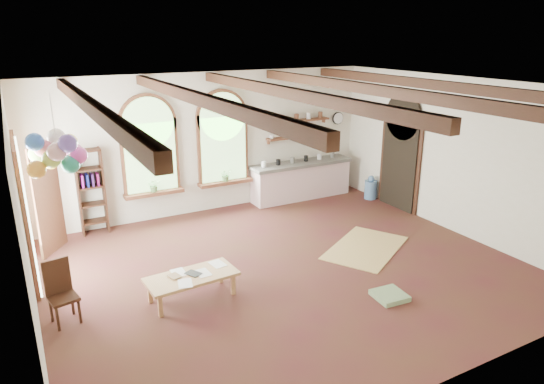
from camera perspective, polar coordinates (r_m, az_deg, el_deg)
floor at (r=8.79m, az=1.55°, el=-8.90°), size 8.00×8.00×0.00m
ceiling_beams at (r=7.88m, az=1.74°, el=11.62°), size 6.20×6.80×0.18m
window_left at (r=10.77m, az=-14.18°, el=4.92°), size 1.30×0.28×2.20m
window_right at (r=11.29m, az=-5.79°, el=5.98°), size 1.30×0.28×2.20m
left_doorway at (r=9.03m, az=-27.01°, el=-2.28°), size 0.10×1.90×2.50m
right_doorway at (r=11.78m, az=14.75°, el=3.32°), size 0.10×1.30×2.40m
kitchen_counter at (r=12.27m, az=3.43°, el=1.45°), size 2.68×0.62×0.94m
wall_shelf_lower at (r=12.15m, az=3.08°, el=6.53°), size 1.70×0.24×0.04m
wall_shelf_upper at (r=12.08m, az=3.11°, el=8.38°), size 1.70×0.24×0.04m
wall_clock at (r=12.83m, az=7.77°, el=8.60°), size 0.32×0.04×0.32m
bookshelf at (r=10.62m, az=-20.50°, el=0.03°), size 0.53×0.32×1.80m
coffee_table at (r=7.80m, az=-9.44°, el=-9.95°), size 1.45×0.74×0.40m
side_chair at (r=7.77m, az=-23.27°, el=-12.12°), size 0.44×0.44×0.94m
floor_mat at (r=9.70m, az=10.93°, el=-6.46°), size 2.18×1.92×0.02m
floor_cushion at (r=8.07m, az=13.67°, el=-11.76°), size 0.51×0.51×0.08m
water_jug_a at (r=12.76m, az=6.47°, el=0.89°), size 0.28×0.28×0.54m
water_jug_b at (r=12.50m, az=11.54°, el=0.39°), size 0.31×0.31×0.60m
balloon_cluster at (r=7.77m, az=-23.94°, el=4.22°), size 0.85×0.93×1.16m
table_book at (r=7.74m, az=-11.87°, el=-9.85°), size 0.20×0.25×0.02m
tablet at (r=7.81m, az=-9.25°, el=-9.44°), size 0.26×0.29×0.01m
potted_plant_left at (r=10.86m, az=-13.72°, el=0.80°), size 0.27×0.23×0.30m
potted_plant_right at (r=11.38m, az=-5.46°, el=2.03°), size 0.27×0.23×0.30m
shelf_cup_a at (r=11.77m, az=-0.05°, el=6.51°), size 0.12×0.10×0.10m
shelf_cup_b at (r=11.94m, az=1.43°, el=6.66°), size 0.10×0.10×0.09m
shelf_bowl_a at (r=12.12m, az=2.88°, el=6.72°), size 0.22×0.22×0.05m
shelf_bowl_b at (r=12.30m, az=4.28°, el=6.88°), size 0.20×0.20×0.06m
shelf_vase at (r=12.48m, az=5.66°, el=7.31°), size 0.18×0.18×0.19m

